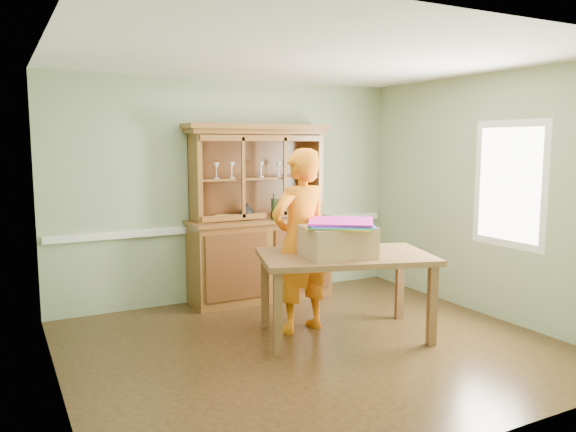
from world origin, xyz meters
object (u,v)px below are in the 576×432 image
china_hutch (260,239)px  person (300,241)px  cardboard_box (337,242)px  dining_table (345,264)px

china_hutch → person: size_ratio=1.15×
cardboard_box → person: (-0.17, 0.44, -0.05)m
china_hutch → dining_table: size_ratio=1.13×
cardboard_box → person: size_ratio=0.34×
china_hutch → dining_table: 1.65m
dining_table → person: (-0.32, 0.35, 0.20)m
china_hutch → dining_table: (0.17, -1.64, -0.02)m
dining_table → china_hutch: bearing=113.4°
china_hutch → cardboard_box: china_hutch is taller
china_hutch → person: bearing=-96.4°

